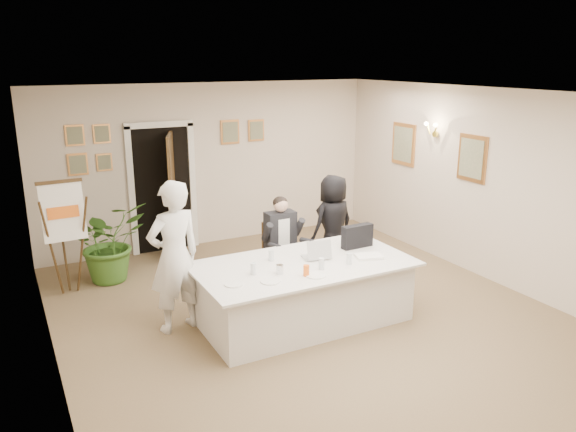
% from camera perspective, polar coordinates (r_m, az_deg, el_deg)
% --- Properties ---
extents(floor, '(7.00, 7.00, 0.00)m').
position_cam_1_polar(floor, '(7.28, 2.37, -10.26)').
color(floor, brown).
rests_on(floor, ground).
extents(ceiling, '(6.00, 7.00, 0.02)m').
position_cam_1_polar(ceiling, '(6.55, 2.65, 12.30)').
color(ceiling, white).
rests_on(ceiling, wall_back).
extents(wall_back, '(6.00, 0.10, 2.80)m').
position_cam_1_polar(wall_back, '(9.89, -7.76, 5.19)').
color(wall_back, beige).
rests_on(wall_back, floor).
extents(wall_front, '(6.00, 0.10, 2.80)m').
position_cam_1_polar(wall_front, '(4.33, 26.85, -10.59)').
color(wall_front, beige).
rests_on(wall_front, floor).
extents(wall_left, '(0.10, 7.00, 2.80)m').
position_cam_1_polar(wall_left, '(5.94, -23.46, -3.19)').
color(wall_left, beige).
rests_on(wall_left, floor).
extents(wall_right, '(0.10, 7.00, 2.80)m').
position_cam_1_polar(wall_right, '(8.65, 19.98, 2.85)').
color(wall_right, beige).
rests_on(wall_right, floor).
extents(doorway, '(1.14, 0.86, 2.20)m').
position_cam_1_polar(doorway, '(9.54, -12.29, 2.38)').
color(doorway, black).
rests_on(doorway, floor).
extents(pictures_back_wall, '(3.40, 0.06, 0.80)m').
position_cam_1_polar(pictures_back_wall, '(9.55, -12.34, 7.33)').
color(pictures_back_wall, '#D18C47').
rests_on(pictures_back_wall, wall_back).
extents(pictures_right_wall, '(0.06, 2.20, 0.80)m').
position_cam_1_polar(pictures_right_wall, '(9.40, 14.69, 6.43)').
color(pictures_right_wall, '#D18C47').
rests_on(pictures_right_wall, wall_right).
extents(wall_sconce, '(0.20, 0.30, 0.24)m').
position_cam_1_polar(wall_sconce, '(9.30, 14.52, 8.53)').
color(wall_sconce, gold).
rests_on(wall_sconce, wall_right).
extents(conference_table, '(2.67, 1.42, 0.78)m').
position_cam_1_polar(conference_table, '(7.04, 1.54, -7.69)').
color(conference_table, silver).
rests_on(conference_table, floor).
extents(seated_man, '(0.70, 0.73, 1.35)m').
position_cam_1_polar(seated_man, '(7.96, -0.63, -2.67)').
color(seated_man, black).
rests_on(seated_man, floor).
extents(flip_chart, '(0.56, 0.37, 1.60)m').
position_cam_1_polar(flip_chart, '(8.29, -21.67, -2.59)').
color(flip_chart, '#31220F').
rests_on(flip_chart, floor).
extents(standing_man, '(0.76, 0.58, 1.86)m').
position_cam_1_polar(standing_man, '(6.78, -11.47, -4.11)').
color(standing_man, silver).
rests_on(standing_man, floor).
extents(standing_woman, '(0.80, 0.59, 1.51)m').
position_cam_1_polar(standing_woman, '(8.60, 4.60, -0.76)').
color(standing_woman, black).
rests_on(standing_woman, floor).
extents(potted_palm, '(1.30, 1.21, 1.18)m').
position_cam_1_polar(potted_palm, '(8.66, -17.75, -2.51)').
color(potted_palm, '#376622').
rests_on(potted_palm, floor).
extents(laptop, '(0.37, 0.39, 0.28)m').
position_cam_1_polar(laptop, '(7.03, 2.74, -3.20)').
color(laptop, '#B7BABC').
rests_on(laptop, conference_table).
extents(laptop_bag, '(0.44, 0.13, 0.31)m').
position_cam_1_polar(laptop_bag, '(7.46, 7.04, -2.05)').
color(laptop_bag, black).
rests_on(laptop_bag, conference_table).
extents(paper_stack, '(0.38, 0.32, 0.03)m').
position_cam_1_polar(paper_stack, '(7.14, 8.21, -4.07)').
color(paper_stack, white).
rests_on(paper_stack, conference_table).
extents(plate_left, '(0.22, 0.22, 0.01)m').
position_cam_1_polar(plate_left, '(6.28, -5.54, -6.90)').
color(plate_left, white).
rests_on(plate_left, conference_table).
extents(plate_mid, '(0.24, 0.24, 0.01)m').
position_cam_1_polar(plate_mid, '(6.33, -1.79, -6.65)').
color(plate_mid, white).
rests_on(plate_mid, conference_table).
extents(plate_near, '(0.29, 0.29, 0.01)m').
position_cam_1_polar(plate_near, '(6.50, 2.81, -6.04)').
color(plate_near, white).
rests_on(plate_near, conference_table).
extents(glass_a, '(0.08, 0.08, 0.14)m').
position_cam_1_polar(glass_a, '(6.53, -3.56, -5.37)').
color(glass_a, silver).
rests_on(glass_a, conference_table).
extents(glass_b, '(0.08, 0.08, 0.14)m').
position_cam_1_polar(glass_b, '(6.68, 3.41, -4.86)').
color(glass_b, silver).
rests_on(glass_b, conference_table).
extents(glass_c, '(0.07, 0.07, 0.14)m').
position_cam_1_polar(glass_c, '(6.87, 6.22, -4.34)').
color(glass_c, silver).
rests_on(glass_c, conference_table).
extents(glass_d, '(0.08, 0.08, 0.14)m').
position_cam_1_polar(glass_d, '(6.94, -1.72, -4.02)').
color(glass_d, silver).
rests_on(glass_d, conference_table).
extents(oj_glass, '(0.08, 0.08, 0.13)m').
position_cam_1_polar(oj_glass, '(6.48, 1.87, -5.57)').
color(oj_glass, orange).
rests_on(oj_glass, conference_table).
extents(steel_jug, '(0.09, 0.09, 0.11)m').
position_cam_1_polar(steel_jug, '(6.54, -0.85, -5.44)').
color(steel_jug, silver).
rests_on(steel_jug, conference_table).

